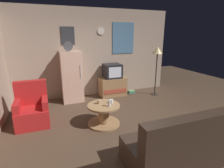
# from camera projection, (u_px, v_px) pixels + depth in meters

# --- Properties ---
(ground_plane) EXTENTS (12.00, 12.00, 0.00)m
(ground_plane) POSITION_uv_depth(u_px,v_px,m) (125.00, 128.00, 3.81)
(ground_plane) COLOR #4C3828
(wall_with_art) EXTENTS (5.20, 0.12, 2.74)m
(wall_with_art) POSITION_uv_depth(u_px,v_px,m) (94.00, 53.00, 5.64)
(wall_with_art) COLOR tan
(wall_with_art) RESTS_ON ground_plane
(fridge) EXTENTS (0.60, 0.62, 1.77)m
(fridge) POSITION_uv_depth(u_px,v_px,m) (72.00, 76.00, 5.21)
(fridge) COLOR beige
(fridge) RESTS_ON ground_plane
(tv_stand) EXTENTS (0.84, 0.53, 0.61)m
(tv_stand) POSITION_uv_depth(u_px,v_px,m) (112.00, 86.00, 5.78)
(tv_stand) COLOR #9E754C
(tv_stand) RESTS_ON ground_plane
(crt_tv) EXTENTS (0.54, 0.51, 0.44)m
(crt_tv) POSITION_uv_depth(u_px,v_px,m) (112.00, 71.00, 5.64)
(crt_tv) COLOR black
(crt_tv) RESTS_ON tv_stand
(standing_lamp) EXTENTS (0.32, 0.32, 1.59)m
(standing_lamp) POSITION_uv_depth(u_px,v_px,m) (157.00, 54.00, 5.56)
(standing_lamp) COLOR #332D28
(standing_lamp) RESTS_ON ground_plane
(coffee_table) EXTENTS (0.72, 0.72, 0.47)m
(coffee_table) POSITION_uv_depth(u_px,v_px,m) (104.00, 115.00, 3.92)
(coffee_table) COLOR #9E754C
(coffee_table) RESTS_ON ground_plane
(wine_glass) EXTENTS (0.05, 0.05, 0.15)m
(wine_glass) POSITION_uv_depth(u_px,v_px,m) (109.00, 103.00, 3.74)
(wine_glass) COLOR silver
(wine_glass) RESTS_ON coffee_table
(mug_ceramic_white) EXTENTS (0.08, 0.08, 0.09)m
(mug_ceramic_white) POSITION_uv_depth(u_px,v_px,m) (112.00, 101.00, 3.93)
(mug_ceramic_white) COLOR silver
(mug_ceramic_white) RESTS_ON coffee_table
(mug_ceramic_tan) EXTENTS (0.08, 0.08, 0.09)m
(mug_ceramic_tan) POSITION_uv_depth(u_px,v_px,m) (99.00, 102.00, 3.90)
(mug_ceramic_tan) COLOR tan
(mug_ceramic_tan) RESTS_ON coffee_table
(armchair) EXTENTS (0.68, 0.68, 0.96)m
(armchair) POSITION_uv_depth(u_px,v_px,m) (33.00, 110.00, 3.92)
(armchair) COLOR red
(armchair) RESTS_ON ground_plane
(couch) EXTENTS (1.70, 0.80, 0.92)m
(couch) POSITION_uv_depth(u_px,v_px,m) (181.00, 145.00, 2.70)
(couch) COLOR #38281E
(couch) RESTS_ON ground_plane
(book_stack) EXTENTS (0.22, 0.17, 0.11)m
(book_stack) POSITION_uv_depth(u_px,v_px,m) (131.00, 92.00, 6.01)
(book_stack) COLOR #AEC69E
(book_stack) RESTS_ON ground_plane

